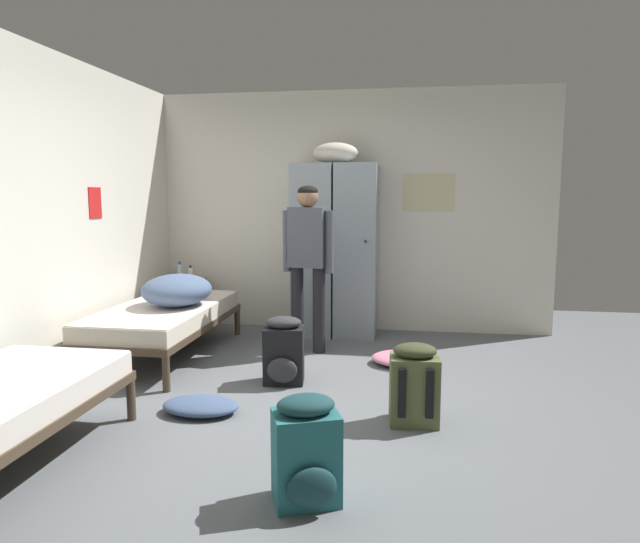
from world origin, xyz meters
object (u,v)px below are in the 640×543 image
bed_left_rear (165,317)px  bedding_heap (177,290)px  person_traveler (308,253)px  lotion_bottle (190,273)px  backpack_olive (414,385)px  shelf_unit (187,298)px  locker_bank (335,246)px  water_bottle (180,271)px  clothes_pile_pink (404,359)px  backpack_black (284,352)px  backpack_teal (306,452)px  clothes_pile_denim (201,406)px

bed_left_rear → bedding_heap: (0.12, 0.02, 0.26)m
person_traveler → lotion_bottle: (-1.49, 0.73, -0.33)m
bedding_heap → backpack_olive: (2.19, -1.25, -0.38)m
person_traveler → shelf_unit: bearing=153.7°
person_traveler → lotion_bottle: 1.69m
locker_bank → water_bottle: size_ratio=10.73×
shelf_unit → clothes_pile_pink: bearing=-23.0°
shelf_unit → backpack_black: bearing=-48.4°
water_bottle → clothes_pile_pink: bearing=-22.8°
lotion_bottle → backpack_olive: 3.44m
locker_bank → backpack_teal: 3.51m
backpack_teal → lotion_bottle: bearing=119.8°
lotion_bottle → clothes_pile_pink: bearing=-22.8°
backpack_teal → bed_left_rear: bearing=127.6°
person_traveler → backpack_teal: size_ratio=2.93×
locker_bank → backpack_teal: bearing=-84.8°
backpack_teal → clothes_pile_pink: (0.46, 2.40, -0.21)m
person_traveler → bedding_heap: bearing=-163.1°
bed_left_rear → backpack_black: size_ratio=3.45×
shelf_unit → backpack_teal: shelf_unit is taller
locker_bank → lotion_bottle: locker_bank is taller
bed_left_rear → clothes_pile_pink: 2.27m
bed_left_rear → lotion_bottle: (-0.18, 1.11, 0.26)m
shelf_unit → clothes_pile_pink: 2.72m
lotion_bottle → clothes_pile_pink: 2.69m
person_traveler → lotion_bottle: person_traveler is taller
water_bottle → clothes_pile_denim: (1.17, -2.46, -0.60)m
clothes_pile_pink → backpack_olive: bearing=-86.8°
backpack_olive → clothes_pile_denim: bearing=-177.4°
locker_bank → person_traveler: size_ratio=1.29×
locker_bank → lotion_bottle: (-1.65, -0.00, -0.33)m
water_bottle → clothes_pile_denim: bearing=-64.6°
bedding_heap → water_bottle: bedding_heap is taller
bed_left_rear → bedding_heap: bearing=9.4°
bedding_heap → lotion_bottle: (-0.30, 1.09, 0.00)m
water_bottle → locker_bank: bearing=-1.8°
backpack_black → locker_bank: bearing=83.3°
bedding_heap → person_traveler: 1.28m
lotion_bottle → locker_bank: bearing=0.1°
lotion_bottle → clothes_pile_denim: (1.02, -2.40, -0.59)m
backpack_olive → backpack_teal: size_ratio=1.00×
lotion_bottle → backpack_black: bearing=-49.1°
lotion_bottle → backpack_olive: size_ratio=0.29×
locker_bank → backpack_black: (-0.20, -1.68, -0.71)m
water_bottle → backpack_olive: 3.59m
bed_left_rear → shelf_unit: bearing=102.3°
locker_bank → bedding_heap: 1.77m
locker_bank → clothes_pile_pink: bearing=-53.1°
shelf_unit → clothes_pile_denim: shelf_unit is taller
backpack_olive → clothes_pile_denim: (-1.47, -0.07, -0.21)m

